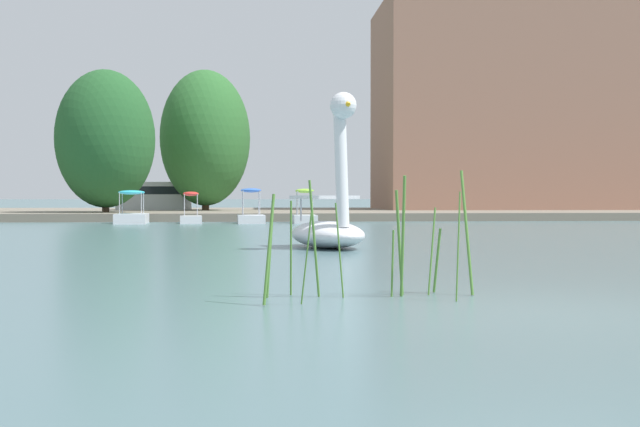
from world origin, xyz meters
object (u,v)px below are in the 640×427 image
(tree_willow_near_path, at_px, (205,138))
(parked_van, at_px, (154,195))
(pedal_boat_red, at_px, (191,215))
(pedal_boat_blue, at_px, (251,213))
(pedal_boat_lime, at_px, (305,214))
(swan_boat, at_px, (329,220))
(pedal_boat_cyan, at_px, (132,214))
(tree_willow_overhanging, at_px, (105,139))

(tree_willow_near_path, bearing_deg, parked_van, 152.13)
(tree_willow_near_path, bearing_deg, pedal_boat_red, -89.94)
(pedal_boat_blue, height_order, tree_willow_near_path, tree_willow_near_path)
(pedal_boat_lime, bearing_deg, pedal_boat_red, 175.19)
(swan_boat, xyz_separation_m, parked_van, (-7.99, 31.18, 0.65))
(swan_boat, distance_m, pedal_boat_cyan, 19.67)
(tree_willow_overhanging, bearing_deg, tree_willow_near_path, 50.21)
(swan_boat, distance_m, pedal_boat_lime, 17.88)
(swan_boat, height_order, pedal_boat_red, swan_boat)
(pedal_boat_lime, bearing_deg, tree_willow_near_path, 114.30)
(pedal_boat_red, height_order, parked_van, parked_van)
(tree_willow_near_path, distance_m, parked_van, 5.01)
(pedal_boat_cyan, xyz_separation_m, tree_willow_near_path, (2.66, 11.23, 4.26))
(tree_willow_overhanging, bearing_deg, swan_boat, -68.06)
(parked_van, bearing_deg, pedal_boat_cyan, -87.34)
(pedal_boat_red, xyz_separation_m, pedal_boat_cyan, (-2.67, -0.08, 0.07))
(swan_boat, xyz_separation_m, tree_willow_near_path, (-4.73, 29.46, 4.03))
(swan_boat, relative_size, tree_willow_near_path, 0.43)
(pedal_boat_red, xyz_separation_m, tree_willow_overhanging, (-4.82, 5.37, 3.85))
(pedal_boat_blue, bearing_deg, pedal_boat_cyan, 177.76)
(pedal_boat_red, bearing_deg, pedal_boat_cyan, -178.20)
(pedal_boat_blue, xyz_separation_m, tree_willow_near_path, (-2.77, 11.44, 4.26))
(pedal_boat_cyan, relative_size, tree_willow_near_path, 0.29)
(pedal_boat_red, xyz_separation_m, parked_van, (-3.27, 12.87, 0.94))
(tree_willow_near_path, xyz_separation_m, parked_van, (-3.26, 1.72, -3.39))
(tree_willow_overhanging, height_order, tree_willow_near_path, tree_willow_near_path)
(pedal_boat_red, bearing_deg, parked_van, 104.27)
(parked_van, bearing_deg, pedal_boat_red, -75.73)
(swan_boat, xyz_separation_m, pedal_boat_cyan, (-7.38, 18.23, -0.23))
(pedal_boat_lime, height_order, pedal_boat_red, pedal_boat_lime)
(tree_willow_overhanging, xyz_separation_m, tree_willow_near_path, (4.81, 5.78, 0.48))
(pedal_boat_lime, distance_m, tree_willow_overhanging, 12.21)
(tree_willow_overhanging, bearing_deg, pedal_boat_cyan, -68.45)
(pedal_boat_blue, height_order, pedal_boat_red, pedal_boat_blue)
(pedal_boat_blue, height_order, pedal_boat_cyan, pedal_boat_blue)
(pedal_boat_lime, xyz_separation_m, parked_van, (-8.49, 13.31, 0.91))
(pedal_boat_blue, distance_m, pedal_boat_cyan, 5.44)
(pedal_boat_red, bearing_deg, pedal_boat_lime, -4.81)
(swan_boat, bearing_deg, parked_van, 104.37)
(pedal_boat_lime, relative_size, tree_willow_overhanging, 0.26)
(pedal_boat_lime, distance_m, pedal_boat_blue, 2.46)
(swan_boat, xyz_separation_m, pedal_boat_lime, (0.51, 17.87, -0.27))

